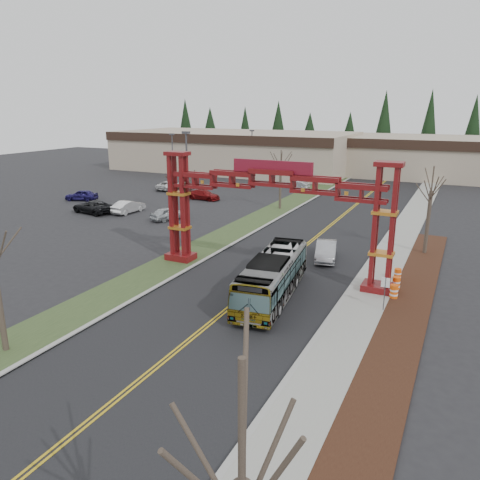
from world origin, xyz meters
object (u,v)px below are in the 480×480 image
Objects in this scene: silver_sedan at (326,251)px; barrel_mid at (396,284)px; parked_car_near_a at (169,213)px; light_pole_near at (187,169)px; retail_building_east at (454,157)px; light_pole_far at (252,151)px; retail_building_west at (235,151)px; barrel_south at (394,292)px; bare_tree_right_far at (431,191)px; parked_car_near_c at (93,207)px; gateway_arch at (272,197)px; parked_car_mid_a at (204,195)px; parked_car_far_a at (298,185)px; light_pole_mid at (173,157)px; parked_car_near_b at (128,207)px; barrel_north at (397,275)px; parked_car_mid_b at (81,195)px; street_sign at (385,288)px; transit_bus at (273,276)px; bare_tree_median_mid at (184,191)px; bare_tree_median_far at (281,167)px; parked_car_far_b at (170,185)px.

silver_sedan is 7.78m from barrel_mid.
parked_car_near_a is at bearing 149.58° from silver_sedan.
silver_sedan is 4.68× the size of barrel_mid.
silver_sedan is 0.48× the size of light_pole_near.
retail_building_east is 36.48m from light_pole_far.
barrel_south is (39.11, -54.75, -3.26)m from retail_building_west.
bare_tree_right_far is 11.05m from barrel_mid.
retail_building_west is at bearing 125.54° from barrel_south.
parked_car_near_c is at bearing -166.11° from light_pole_near.
parked_car_near_c is (-29.99, 5.10, -0.00)m from silver_sedan.
gateway_arch is 3.86× the size of parked_car_mid_a.
parked_car_far_a is 19.79m from light_pole_mid.
barrel_north is at bearing 165.37° from parked_car_near_b.
parked_car_mid_b is 31.92m from parked_car_far_a.
gateway_arch is at bearing -162.52° from barrel_north.
street_sign is (36.10, -13.67, 0.86)m from parked_car_near_c.
street_sign is (24.49, -16.54, -3.98)m from light_pole_near.
parked_car_mid_b is 15.65m from light_pole_mid.
barrel_north is (24.48, -10.62, -5.12)m from light_pole_near.
transit_bus reaches higher than barrel_mid.
bare_tree_median_mid reaches higher than retail_building_west.
parked_car_near_c is at bearing 29.11° from parked_car_near_b.
transit_bus is 2.26× the size of parked_car_mid_a.
parked_car_near_b is 0.63× the size of bare_tree_median_far.
bare_tree_median_far is 7.35× the size of barrel_mid.
parked_car_near_a is 22.02m from light_pole_mid.
gateway_arch is 3.33× the size of parked_car_near_c.
barrel_mid is (9.02, 0.84, -5.49)m from gateway_arch.
barrel_mid is (39.02, -53.11, -3.27)m from retail_building_west.
light_pole_near is 1.15× the size of light_pole_far.
gateway_arch is 4.26× the size of parked_car_near_a.
bare_tree_median_mid reaches higher than parked_car_near_c.
parked_car_near_a is 29.86m from street_sign.
parked_car_far_a is at bearing 114.86° from parked_car_mid_b.
barrel_mid is (24.66, -12.56, -5.11)m from light_pole_near.
transit_bus is at bearing -26.37° from bare_tree_median_mid.
parked_car_far_a is 40.22m from barrel_north.
barrel_mid is at bearing 52.30° from parked_car_mid_b.
silver_sedan is 0.85× the size of parked_car_near_c.
bare_tree_median_far is 30.91m from street_sign.
light_pole_mid is (-38.66, 19.23, -0.64)m from bare_tree_right_far.
bare_tree_median_far reaches higher than silver_sedan.
retail_building_west reaches higher than retail_building_east.
parked_car_near_a is at bearing 154.75° from barrel_south.
parked_car_near_a is 0.56× the size of bare_tree_median_mid.
barrel_north is (37.50, -27.10, -4.36)m from light_pole_mid.
barrel_north is at bearing -53.38° from light_pole_far.
light_pole_near is (-7.64, 12.54, -0.06)m from bare_tree_median_mid.
street_sign is at bearing 156.27° from parked_car_near_b.
parked_car_far_b is 0.65× the size of bare_tree_median_mid.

